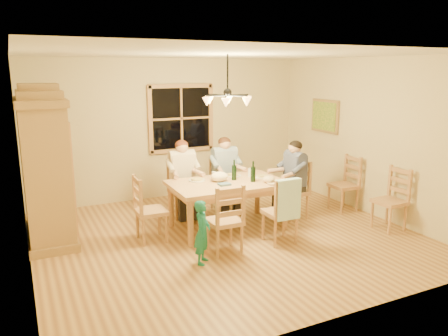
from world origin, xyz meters
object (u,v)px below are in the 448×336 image
wine_bottle_b (253,171)px  child (202,232)px  armoire (46,171)px  wine_bottle_a (234,170)px  dining_table (227,188)px  chair_end_left (152,221)px  adult_plaid_man (225,165)px  chair_far_left (183,199)px  chair_far_right (225,194)px  chair_spare_front (389,211)px  chair_spare_back (343,194)px  adult_slate_man (294,170)px  chair_end_right (293,200)px  chair_near_left (224,231)px  chair_near_right (280,222)px  chandelier (228,99)px  adult_woman (182,169)px

wine_bottle_b → child: bearing=-144.9°
armoire → wine_bottle_a: size_ratio=6.97×
dining_table → chair_end_left: chair_end_left is taller
dining_table → adult_plaid_man: (0.36, 0.84, 0.18)m
chair_far_left → chair_far_right: (0.80, -0.01, 0.00)m
armoire → chair_spare_front: (4.87, -1.87, -0.75)m
chair_spare_back → child: bearing=107.9°
adult_slate_man → chair_end_right: bearing=-89.2°
chair_near_left → wine_bottle_b: 1.25m
chair_near_right → chandelier: bearing=139.9°
chair_near_right → adult_slate_man: (0.81, 0.83, 0.54)m
adult_woman → chair_far_right: bearing=180.0°
chair_near_left → chair_end_left: size_ratio=1.00×
chair_end_right → adult_slate_man: size_ratio=1.13×
armoire → chair_spare_front: armoire is taller
adult_plaid_man → child: 2.27m
chair_far_left → chair_spare_front: (2.72, -2.01, 0.00)m
dining_table → child: child is taller
chair_far_right → adult_woman: 0.96m
chandelier → chair_far_right: chandelier is taller
dining_table → chair_spare_back: bearing=-2.0°
wine_bottle_a → chair_near_right: bearing=-73.1°
chair_spare_front → adult_slate_man: bearing=40.2°
dining_table → chair_far_right: (0.36, 0.84, -0.36)m
chair_end_right → chair_near_right: bearing=136.7°
adult_woman → wine_bottle_a: adult_woman is taller
chair_far_left → adult_woman: (0.00, 0.00, 0.54)m
dining_table → chair_spare_front: bearing=-26.9°
armoire → chair_far_right: 3.04m
chair_end_left → chair_spare_front: bearing=72.4°
chandelier → adult_slate_man: bearing=12.6°
chandelier → chair_far_left: (-0.27, 1.18, -1.77)m
chair_near_right → chair_spare_front: bearing=-8.6°
chair_far_right → child: (-1.23, -1.87, 0.12)m
chair_far_right → chair_spare_back: bearing=155.3°
adult_slate_man → chair_near_right: bearing=136.7°
armoire → chair_far_right: bearing=2.5°
adult_woman → adult_plaid_man: bearing=180.0°
armoire → chair_end_right: (3.83, -0.73, -0.75)m
armoire → adult_slate_man: (3.83, -0.73, -0.22)m
dining_table → chair_end_left: size_ratio=1.82×
chair_spare_back → wine_bottle_b: bearing=93.3°
chair_near_left → chandelier: bearing=60.7°
dining_table → chair_far_left: size_ratio=1.82×
wine_bottle_a → chair_spare_back: wine_bottle_a is taller
chair_far_left → adult_plaid_man: bearing=180.0°
chair_far_right → chair_end_left: bearing=28.0°
armoire → dining_table: 2.71m
wine_bottle_a → child: bearing=-132.9°
chair_near_right → adult_plaid_man: adult_plaid_man is taller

